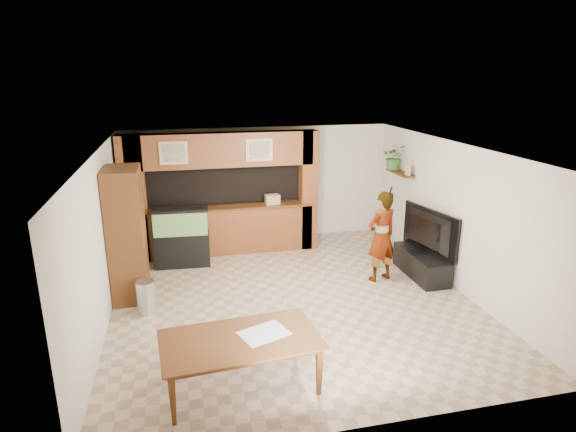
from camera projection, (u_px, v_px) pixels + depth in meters
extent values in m
plane|color=tan|center=(292.00, 298.00, 8.35)|extent=(6.50, 6.50, 0.00)
plane|color=white|center=(292.00, 149.00, 7.60)|extent=(6.50, 6.50, 0.00)
plane|color=silver|center=(259.00, 184.00, 11.01)|extent=(6.00, 0.00, 6.00)
plane|color=silver|center=(101.00, 241.00, 7.33)|extent=(0.00, 6.50, 6.50)
plane|color=silver|center=(454.00, 216.00, 8.62)|extent=(0.00, 6.50, 6.50)
cube|color=brown|center=(225.00, 231.00, 10.30)|extent=(3.80, 0.35, 1.00)
cube|color=#5C3615|center=(224.00, 208.00, 10.15)|extent=(3.80, 0.43, 0.04)
cube|color=brown|center=(221.00, 150.00, 9.79)|extent=(3.80, 0.35, 0.70)
cube|color=brown|center=(134.00, 200.00, 9.68)|extent=(0.50, 0.35, 2.60)
cube|color=brown|center=(308.00, 190.00, 10.47)|extent=(0.35, 0.35, 2.60)
cube|color=black|center=(220.00, 182.00, 10.54)|extent=(4.20, 0.45, 0.85)
cube|color=tan|center=(174.00, 153.00, 9.41)|extent=(0.55, 0.03, 0.45)
cube|color=tan|center=(174.00, 153.00, 9.39)|extent=(0.43, 0.01, 0.35)
cube|color=tan|center=(259.00, 150.00, 9.77)|extent=(0.55, 0.03, 0.45)
cube|color=tan|center=(259.00, 150.00, 9.76)|extent=(0.43, 0.01, 0.35)
cylinder|color=black|center=(107.00, 188.00, 8.10)|extent=(0.04, 0.25, 0.25)
cylinder|color=white|center=(109.00, 188.00, 8.10)|extent=(0.01, 0.21, 0.21)
cube|color=#5C3615|center=(400.00, 173.00, 10.29)|extent=(0.25, 0.90, 0.04)
cube|color=#5C3615|center=(127.00, 234.00, 8.13)|extent=(0.57, 0.93, 2.28)
cylinder|color=#B2B2B7|center=(146.00, 297.00, 7.78)|extent=(0.30, 0.30, 0.56)
cube|color=black|center=(182.00, 250.00, 9.68)|extent=(1.09, 0.41, 0.68)
cube|color=#307A32|center=(181.00, 222.00, 9.52)|extent=(1.04, 0.38, 0.47)
cube|color=black|center=(180.00, 210.00, 9.44)|extent=(1.09, 0.41, 0.05)
cube|color=black|center=(421.00, 264.00, 9.23)|extent=(0.51, 1.40, 0.47)
imported|color=black|center=(424.00, 232.00, 9.04)|extent=(0.48, 1.48, 0.85)
cube|color=tan|center=(408.00, 170.00, 9.94)|extent=(0.05, 0.17, 0.22)
imported|color=#366E2C|center=(394.00, 157.00, 10.45)|extent=(0.64, 0.60, 0.56)
imported|color=tan|center=(381.00, 236.00, 8.88)|extent=(0.72, 0.58, 1.72)
cylinder|color=black|center=(391.00, 191.00, 8.48)|extent=(0.04, 0.10, 0.16)
imported|color=#5C3615|center=(242.00, 365.00, 5.89)|extent=(2.00, 1.22, 0.67)
cube|color=silver|center=(264.00, 333.00, 5.94)|extent=(0.69, 0.60, 0.01)
cube|color=tan|center=(272.00, 199.00, 10.34)|extent=(0.32, 0.23, 0.21)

